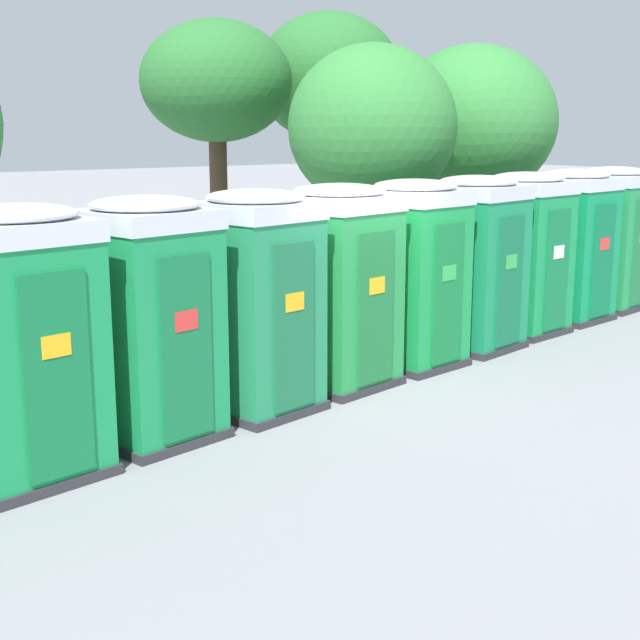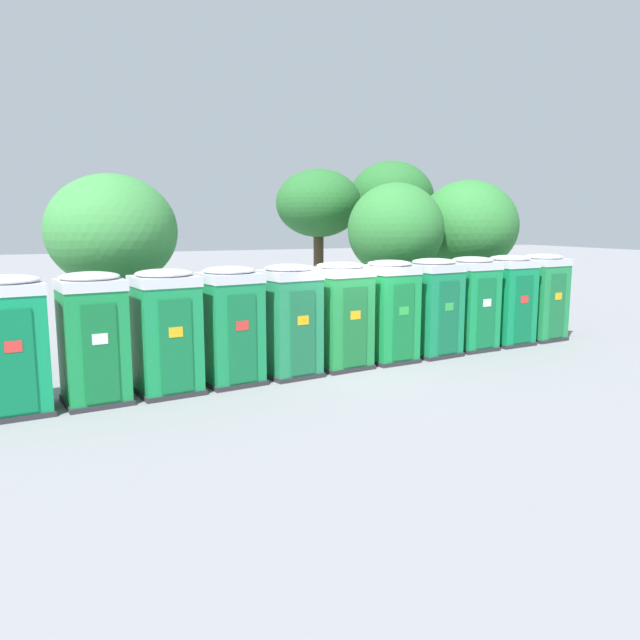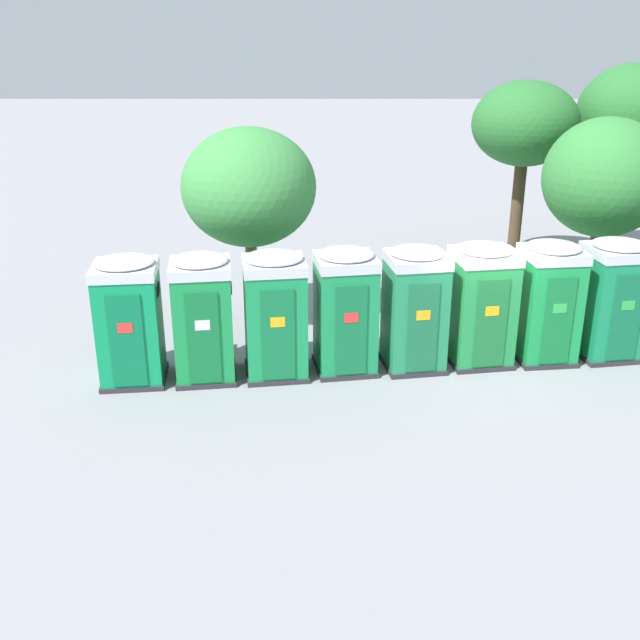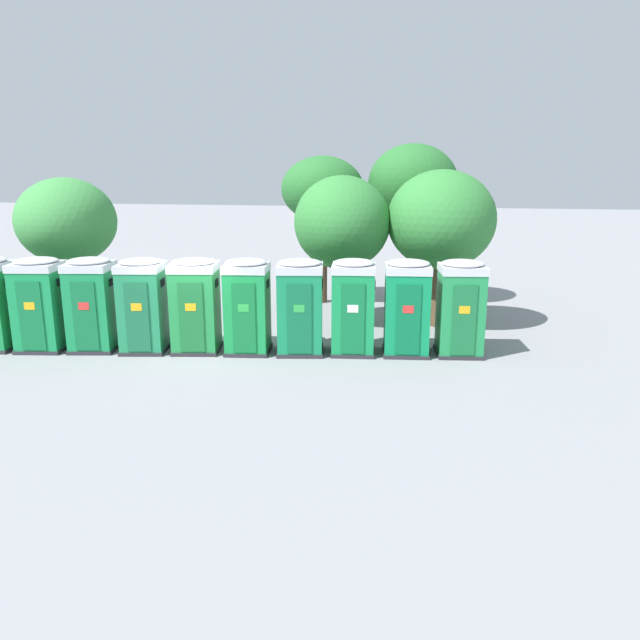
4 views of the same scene
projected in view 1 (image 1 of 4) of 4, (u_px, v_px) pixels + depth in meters
name	position (u px, v px, depth m)	size (l,w,h in m)	color
ground_plane	(334.00, 383.00, 11.40)	(120.00, 120.00, 0.00)	gray
portapotty_2	(23.00, 342.00, 8.10)	(1.39, 1.36, 2.54)	#2D2D33
portapotty_3	(150.00, 319.00, 9.11)	(1.37, 1.38, 2.54)	#2D2D33
portapotty_4	(257.00, 301.00, 10.05)	(1.35, 1.37, 2.54)	#2D2D33
portapotty_5	(340.00, 285.00, 11.06)	(1.41, 1.38, 2.54)	#2D2D33
portapotty_6	(414.00, 273.00, 12.01)	(1.29, 1.32, 2.54)	#2D2D33
portapotty_7	(476.00, 262.00, 12.98)	(1.40, 1.38, 2.54)	#2D2D33
portapotty_8	(525.00, 253.00, 14.00)	(1.27, 1.31, 2.54)	#2D2D33
portapotty_9	(572.00, 245.00, 14.96)	(1.32, 1.32, 2.54)	#2D2D33
portapotty_10	(612.00, 237.00, 15.95)	(1.32, 1.34, 2.54)	#2D2D33
street_tree_0	(216.00, 84.00, 17.03)	(2.91, 2.91, 5.24)	#4C3826
street_tree_1	(329.00, 78.00, 19.26)	(3.15, 3.15, 5.66)	brown
street_tree_3	(473.00, 123.00, 17.46)	(3.27, 3.27, 4.81)	brown
street_tree_4	(372.00, 128.00, 15.40)	(2.93, 2.93, 4.63)	brown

